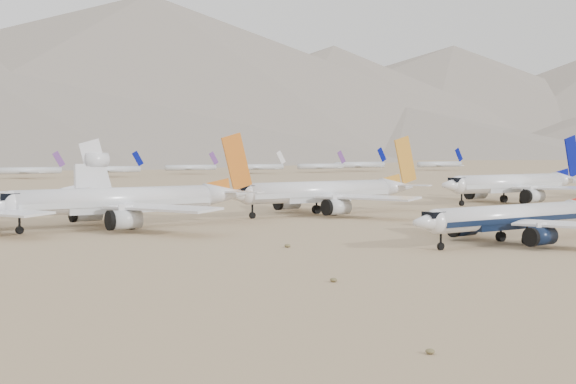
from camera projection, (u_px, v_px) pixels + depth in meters
name	position (u px, v px, depth m)	size (l,w,h in m)	color
ground	(496.00, 244.00, 127.40)	(7000.00, 7000.00, 0.00)	#8D6E52
main_airliner	(516.00, 217.00, 128.40)	(42.65, 41.65, 15.05)	silver
row2_navy_widebody	(515.00, 184.00, 225.19)	(54.43, 53.22, 19.36)	silver
row2_gold_tail	(327.00, 192.00, 185.17)	(51.82, 50.68, 18.45)	silver
row2_orange_tail	(127.00, 201.00, 153.10)	(51.94, 50.81, 18.53)	silver
distant_storage_row	(60.00, 169.00, 434.93)	(618.70, 58.53, 14.62)	silver
foothills	(196.00, 119.00, 1327.58)	(4637.50, 1395.00, 155.00)	slate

